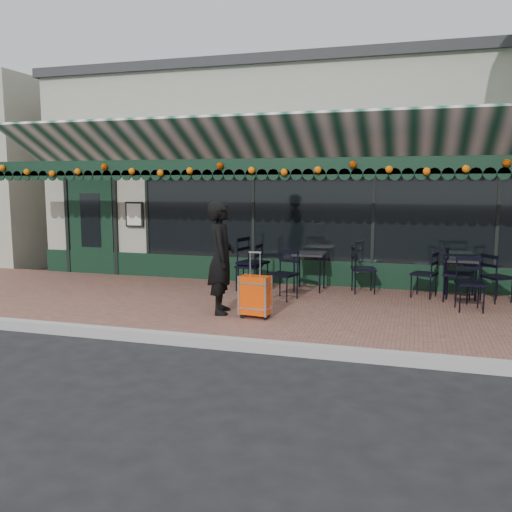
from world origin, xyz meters
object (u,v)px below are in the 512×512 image
(chair_a_right, at_px, (458,275))
(chair_b_right, at_px, (364,269))
(chair_a_left, at_px, (424,274))
(chair_b_front, at_px, (283,275))
(chair_solo, at_px, (253,263))
(chair_a_front, at_px, (470,284))
(chair_a_extra, at_px, (497,278))
(cafe_table_a, at_px, (461,263))
(suitcase, at_px, (255,296))
(chair_b_left, at_px, (249,267))
(cafe_table_b, at_px, (310,257))
(woman, at_px, (221,258))

(chair_a_right, height_order, chair_b_right, chair_a_right)
(chair_a_left, relative_size, chair_b_front, 0.95)
(chair_a_left, distance_m, chair_b_front, 2.53)
(chair_solo, bearing_deg, chair_a_front, -87.15)
(chair_a_extra, bearing_deg, cafe_table_a, 38.27)
(suitcase, distance_m, chair_a_right, 3.66)
(cafe_table_a, bearing_deg, chair_a_right, -102.09)
(suitcase, xyz_separation_m, chair_b_right, (1.39, 2.40, 0.10))
(chair_solo, bearing_deg, chair_b_left, 173.28)
(chair_a_right, relative_size, chair_b_front, 1.07)
(cafe_table_b, height_order, chair_b_left, chair_b_left)
(chair_solo, bearing_deg, woman, -163.85)
(chair_a_extra, bearing_deg, chair_a_front, 113.43)
(chair_b_front, bearing_deg, chair_b_left, 160.19)
(chair_a_right, bearing_deg, chair_b_left, 102.06)
(chair_b_left, bearing_deg, chair_solo, 163.37)
(chair_a_left, distance_m, chair_a_extra, 1.20)
(chair_a_right, distance_m, chair_a_extra, 0.67)
(chair_a_left, bearing_deg, chair_a_right, 86.57)
(cafe_table_a, bearing_deg, chair_b_left, -174.20)
(chair_a_front, xyz_separation_m, chair_b_right, (-1.76, 0.99, 0.00))
(chair_solo, bearing_deg, chair_a_right, -77.24)
(chair_a_front, xyz_separation_m, chair_b_front, (-3.05, -0.01, 0.00))
(chair_a_right, bearing_deg, chair_a_front, -156.94)
(cafe_table_a, height_order, chair_a_right, chair_a_right)
(suitcase, xyz_separation_m, chair_a_left, (2.46, 2.30, 0.08))
(cafe_table_b, bearing_deg, chair_a_left, -1.08)
(chair_a_left, bearing_deg, cafe_table_b, -73.07)
(woman, bearing_deg, chair_solo, -13.46)
(cafe_table_a, xyz_separation_m, chair_a_right, (-0.07, -0.33, -0.16))
(chair_a_front, distance_m, chair_b_left, 3.93)
(chair_a_extra, height_order, chair_b_front, chair_b_front)
(chair_b_right, distance_m, chair_b_front, 1.63)
(cafe_table_a, bearing_deg, chair_a_left, -169.40)
(chair_b_left, height_order, chair_b_right, chair_b_left)
(cafe_table_b, bearing_deg, chair_a_front, -18.54)
(chair_b_right, bearing_deg, cafe_table_b, 78.25)
(woman, height_order, chair_b_left, woman)
(cafe_table_b, bearing_deg, woman, -114.24)
(cafe_table_b, relative_size, chair_a_left, 0.87)
(suitcase, height_order, chair_a_extra, suitcase)
(woman, relative_size, chair_b_front, 2.01)
(cafe_table_b, relative_size, chair_a_front, 0.83)
(woman, height_order, chair_a_right, woman)
(chair_a_extra, bearing_deg, chair_a_right, 68.72)
(chair_b_right, bearing_deg, cafe_table_a, -104.86)
(cafe_table_b, relative_size, chair_b_front, 0.82)
(suitcase, height_order, chair_b_right, suitcase)
(suitcase, height_order, chair_b_left, suitcase)
(woman, height_order, chair_a_front, woman)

